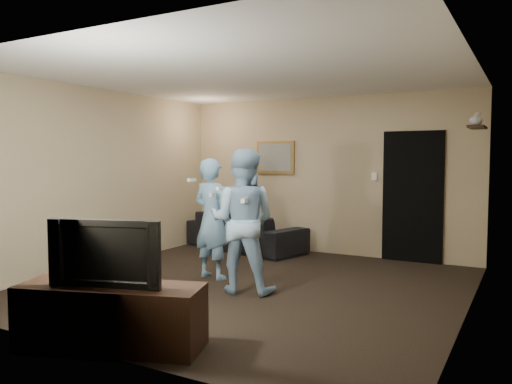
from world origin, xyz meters
The scene contains 19 objects.
ground centered at (0.00, 0.00, 0.00)m, with size 5.00×5.00×0.00m, color black.
ceiling centered at (0.00, 0.00, 2.60)m, with size 5.00×5.00×0.04m, color silver.
wall_back centered at (0.00, 2.50, 1.30)m, with size 5.00×0.04×2.60m, color tan.
wall_front centered at (0.00, -2.50, 1.30)m, with size 5.00×0.04×2.60m, color tan.
wall_left centered at (-2.50, 0.00, 1.30)m, with size 0.04×5.00×2.60m, color tan.
wall_right centered at (2.50, 0.00, 1.30)m, with size 0.04×5.00×2.60m, color tan.
sofa centered at (-1.30, 2.10, 0.32)m, with size 2.20×0.86×0.64m, color black.
throw_pillow centered at (-1.62, 2.10, 0.48)m, with size 0.46×0.15×0.46m, color #164435.
painting_frame centered at (-0.90, 2.48, 1.60)m, with size 0.72×0.05×0.57m, color olive.
painting_canvas centered at (-0.90, 2.45, 1.60)m, with size 0.62×0.01×0.47m, color slate.
doorway centered at (1.45, 2.47, 1.00)m, with size 0.90×0.06×2.00m, color black.
light_switch centered at (0.85, 2.48, 1.30)m, with size 0.08×0.02×0.12m, color silver.
wall_shelf centered at (2.39, 1.80, 1.99)m, with size 0.20×0.60×0.03m, color black.
shelf_vase centered at (2.39, 1.61, 2.09)m, with size 0.16×0.16×0.16m, color #B5B5BA.
shelf_figurine centered at (2.39, 1.85, 2.09)m, with size 0.06×0.06×0.18m, color silver.
tv_console centered at (-0.02, -2.32, 0.25)m, with size 1.56×0.50×0.56m, color black.
television centered at (-0.02, -2.32, 0.81)m, with size 0.97×0.13×0.56m, color black.
wii_player_left centered at (-0.63, 0.09, 0.79)m, with size 0.63×0.52×1.58m.
wii_player_right centered at (0.06, -0.28, 0.85)m, with size 0.95×0.81×1.70m.
Camera 1 is at (3.04, -5.32, 1.59)m, focal length 35.00 mm.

